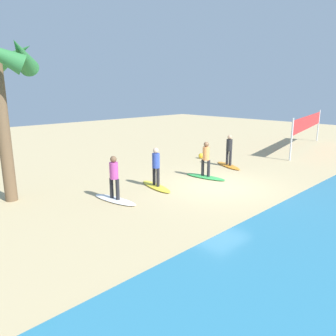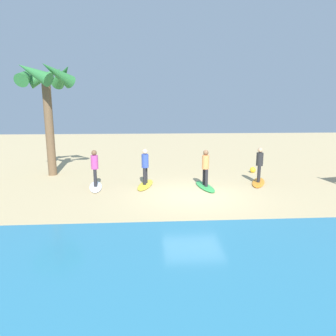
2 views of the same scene
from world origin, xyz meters
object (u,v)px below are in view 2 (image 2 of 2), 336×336
at_px(surfboard_green, 205,186).
at_px(surfboard_yellow, 145,185).
at_px(surfboard_orange, 258,182).
at_px(surfer_white, 95,165).
at_px(surfer_green, 206,165).
at_px(surfboard_white, 96,187).
at_px(surfer_orange, 260,162).
at_px(surfer_yellow, 145,164).
at_px(palm_tree, 46,84).
at_px(beach_ball, 253,170).

distance_m(surfboard_green, surfboard_yellow, 2.77).
bearing_deg(surfboard_orange, surfer_white, -64.37).
xyz_separation_m(surfboard_green, surfer_green, (0.00, -0.00, 0.99)).
relative_size(surfboard_green, surfer_white, 1.28).
bearing_deg(surfboard_white, surfer_orange, 83.64).
xyz_separation_m(surfboard_yellow, surfer_yellow, (0.00, 0.00, 0.99)).
distance_m(surfboard_green, surfboard_white, 5.01).
distance_m(surfer_green, surfboard_white, 5.10).
relative_size(surfboard_green, surfer_green, 1.28).
relative_size(surfboard_orange, surfer_white, 1.28).
xyz_separation_m(surfer_yellow, surfboard_white, (2.27, 0.18, -0.99)).
height_order(surfboard_white, palm_tree, palm_tree).
bearing_deg(surfboard_green, beach_ball, 124.33).
distance_m(surfer_orange, surfer_white, 7.72).
height_order(surfer_orange, beach_ball, surfer_orange).
distance_m(surfer_green, palm_tree, 9.14).
bearing_deg(surfboard_white, surfboard_yellow, 86.08).
height_order(surfer_green, surfer_white, same).
bearing_deg(surfer_white, beach_ball, -162.08).
bearing_deg(surfer_green, surfer_white, -3.59).
distance_m(palm_tree, beach_ball, 11.94).
height_order(surfer_orange, surfer_yellow, same).
distance_m(surfboard_white, palm_tree, 6.14).
bearing_deg(palm_tree, surfboard_green, 158.07).
bearing_deg(surfer_yellow, surfer_green, 169.78).
distance_m(surfboard_yellow, beach_ball, 6.50).
relative_size(surfboard_yellow, surfboard_white, 1.00).
relative_size(surfboard_orange, surfboard_green, 1.00).
xyz_separation_m(surfer_green, surfer_yellow, (2.73, -0.49, 0.00)).
height_order(surfboard_yellow, surfboard_white, same).
distance_m(surfboard_orange, palm_tree, 11.75).
height_order(surfboard_green, palm_tree, palm_tree).
distance_m(surfboard_white, surfer_white, 0.99).
relative_size(surfer_green, surfboard_yellow, 0.78).
bearing_deg(surfer_yellow, surfboard_green, 169.78).
xyz_separation_m(surfboard_white, palm_tree, (2.75, -2.81, 4.71)).
distance_m(surfboard_orange, surfer_white, 7.78).
height_order(surfer_orange, surfboard_white, surfer_orange).
height_order(surfer_orange, surfer_white, same).
relative_size(surfboard_orange, palm_tree, 0.35).
relative_size(surfer_orange, surfboard_green, 0.78).
height_order(surfboard_green, surfer_white, surfer_white).
height_order(surfboard_green, surfer_yellow, surfer_yellow).
relative_size(surfboard_white, palm_tree, 0.35).
xyz_separation_m(surfboard_orange, surfer_white, (7.71, 0.28, 0.99)).
bearing_deg(surfboard_white, beach_ball, 99.50).
bearing_deg(surfboard_orange, surfer_yellow, -65.39).
relative_size(surfer_orange, surfboard_yellow, 0.78).
xyz_separation_m(surfer_orange, surfboard_green, (2.72, 0.59, -0.99)).
bearing_deg(surfboard_yellow, surfer_yellow, 0.00).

